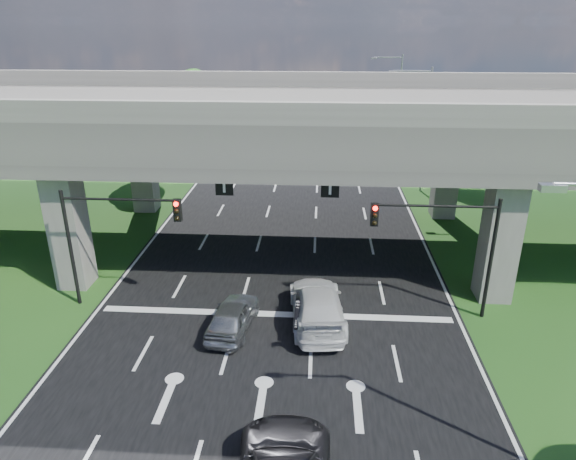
# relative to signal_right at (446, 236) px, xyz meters

# --- Properties ---
(ground) EXTENTS (160.00, 160.00, 0.00)m
(ground) POSITION_rel_signal_right_xyz_m (-7.82, -3.94, -4.19)
(ground) COLOR #1A4416
(ground) RESTS_ON ground
(road) EXTENTS (18.00, 120.00, 0.03)m
(road) POSITION_rel_signal_right_xyz_m (-7.82, 6.06, -4.17)
(road) COLOR black
(road) RESTS_ON ground
(overpass) EXTENTS (80.00, 15.00, 10.00)m
(overpass) POSITION_rel_signal_right_xyz_m (-7.82, 8.06, 3.73)
(overpass) COLOR #393634
(overpass) RESTS_ON ground
(warehouse) EXTENTS (20.00, 10.00, 4.00)m
(warehouse) POSITION_rel_signal_right_xyz_m (-33.82, 31.06, -2.19)
(warehouse) COLOR #9E9E99
(warehouse) RESTS_ON ground
(signal_right) EXTENTS (5.76, 0.54, 6.00)m
(signal_right) POSITION_rel_signal_right_xyz_m (0.00, 0.00, 0.00)
(signal_right) COLOR black
(signal_right) RESTS_ON ground
(signal_left) EXTENTS (5.76, 0.54, 6.00)m
(signal_left) POSITION_rel_signal_right_xyz_m (-15.65, 0.00, 0.00)
(signal_left) COLOR black
(signal_left) RESTS_ON ground
(streetlight_far) EXTENTS (3.38, 0.25, 10.00)m
(streetlight_far) POSITION_rel_signal_right_xyz_m (2.27, 20.06, 1.66)
(streetlight_far) COLOR gray
(streetlight_far) RESTS_ON ground
(streetlight_beyond) EXTENTS (3.38, 0.25, 10.00)m
(streetlight_beyond) POSITION_rel_signal_right_xyz_m (2.27, 36.06, 1.66)
(streetlight_beyond) COLOR gray
(streetlight_beyond) RESTS_ON ground
(tree_left_near) EXTENTS (4.50, 4.50, 7.80)m
(tree_left_near) POSITION_rel_signal_right_xyz_m (-21.78, 22.06, 0.63)
(tree_left_near) COLOR black
(tree_left_near) RESTS_ON ground
(tree_left_mid) EXTENTS (3.91, 3.90, 6.76)m
(tree_left_mid) POSITION_rel_signal_right_xyz_m (-24.78, 30.06, -0.01)
(tree_left_mid) COLOR black
(tree_left_mid) RESTS_ON ground
(tree_left_far) EXTENTS (4.80, 4.80, 8.32)m
(tree_left_far) POSITION_rel_signal_right_xyz_m (-20.78, 38.06, 0.95)
(tree_left_far) COLOR black
(tree_left_far) RESTS_ON ground
(tree_right_near) EXTENTS (4.20, 4.20, 7.28)m
(tree_right_near) POSITION_rel_signal_right_xyz_m (5.22, 24.06, 0.31)
(tree_right_near) COLOR black
(tree_right_near) RESTS_ON ground
(tree_right_mid) EXTENTS (3.91, 3.90, 6.76)m
(tree_right_mid) POSITION_rel_signal_right_xyz_m (8.22, 32.06, -0.01)
(tree_right_mid) COLOR black
(tree_right_mid) RESTS_ON ground
(tree_right_far) EXTENTS (4.50, 4.50, 7.80)m
(tree_right_far) POSITION_rel_signal_right_xyz_m (4.22, 40.06, 0.63)
(tree_right_far) COLOR black
(tree_right_far) RESTS_ON ground
(car_silver) EXTENTS (2.22, 4.46, 1.46)m
(car_silver) POSITION_rel_signal_right_xyz_m (-9.64, -1.89, -3.43)
(car_silver) COLOR #94989B
(car_silver) RESTS_ON road
(car_dark) EXTENTS (1.56, 4.41, 1.45)m
(car_dark) POSITION_rel_signal_right_xyz_m (-6.02, -0.94, -3.43)
(car_dark) COLOR black
(car_dark) RESTS_ON road
(car_white) EXTENTS (2.98, 6.13, 1.72)m
(car_white) POSITION_rel_signal_right_xyz_m (-5.81, -0.94, -3.30)
(car_white) COLOR silver
(car_white) RESTS_ON road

